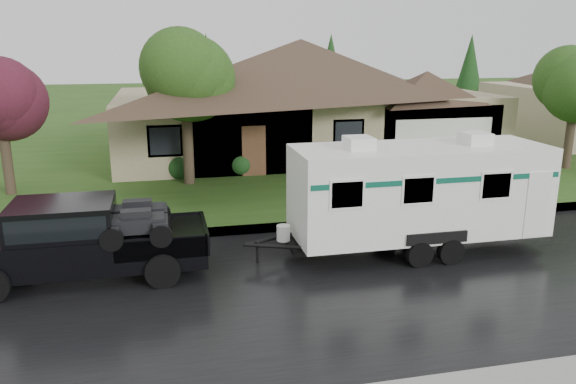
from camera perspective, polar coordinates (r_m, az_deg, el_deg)
The scene contains 10 objects.
ground at distance 15.68m, azimuth 6.50°, elevation -5.97°, with size 140.00×140.00×0.00m, color #284B17.
road at distance 13.95m, azimuth 9.21°, elevation -8.78°, with size 140.00×8.00×0.01m, color black.
curb at distance 17.67m, azimuth 4.13°, elevation -3.22°, with size 140.00×0.50×0.15m, color gray.
lawn at distance 29.73m, azimuth -2.97°, elevation 4.26°, with size 140.00×26.00×0.15m, color #284B17.
house_main at distance 28.63m, azimuth 1.95°, elevation 10.96°, with size 19.44×10.80×6.90m.
tree_left_green at distance 22.07m, azimuth -10.46°, elevation 11.63°, with size 3.69×3.69×6.11m.
tree_right_green at distance 27.53m, azimuth 27.25°, elevation 9.76°, with size 3.24×3.24×5.36m.
shrub_row at distance 24.61m, azimuth 3.90°, elevation 3.37°, with size 13.60×1.00×1.00m.
pickup_truck at distance 14.40m, azimuth -20.61°, elevation -4.37°, with size 5.84×2.22×1.95m.
travel_trailer at distance 15.55m, azimuth 13.14°, elevation 0.18°, with size 7.20×2.53×3.23m.
Camera 1 is at (-4.92, -13.80, 5.57)m, focal length 35.00 mm.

